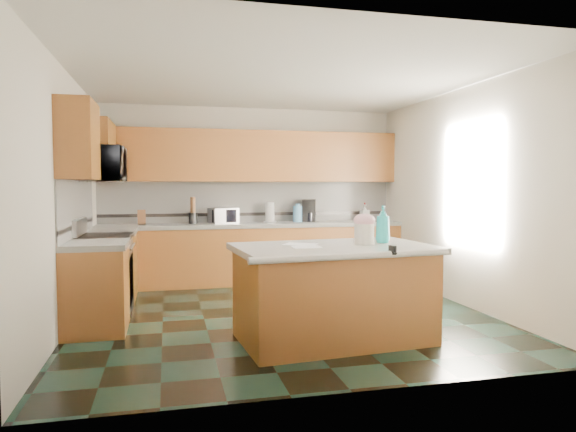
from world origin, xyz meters
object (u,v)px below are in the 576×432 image
object	(u,v)px
toaster_oven	(223,216)
coffee_maker	(309,211)
knife_block	(142,217)
treat_jar	(364,234)
soap_bottle_island	(383,224)
island_base	(333,296)
island_top	(334,248)

from	to	relation	value
toaster_oven	coffee_maker	bearing A→B (deg)	-17.39
knife_block	toaster_oven	size ratio (longest dim) A/B	0.52
treat_jar	coffee_maker	distance (m)	3.15
treat_jar	knife_block	world-z (taller)	knife_block
knife_block	toaster_oven	bearing A→B (deg)	-3.78
soap_bottle_island	island_base	bearing A→B (deg)	-146.69
treat_jar	toaster_oven	bearing A→B (deg)	106.38
island_top	toaster_oven	bearing A→B (deg)	97.86
knife_block	soap_bottle_island	bearing A→B (deg)	-54.60
soap_bottle_island	toaster_oven	xyz separation A→B (m)	(-1.27, 3.02, -0.07)
toaster_oven	coffee_maker	size ratio (longest dim) A/B	1.14
toaster_oven	coffee_maker	distance (m)	1.36
island_top	treat_jar	world-z (taller)	treat_jar
island_top	island_base	bearing A→B (deg)	0.00
treat_jar	knife_block	bearing A→B (deg)	123.62
island_base	treat_jar	world-z (taller)	treat_jar
island_base	soap_bottle_island	size ratio (longest dim) A/B	4.73
toaster_oven	coffee_maker	world-z (taller)	coffee_maker
treat_jar	soap_bottle_island	bearing A→B (deg)	17.17
soap_bottle_island	knife_block	bearing A→B (deg)	152.35
soap_bottle_island	knife_block	world-z (taller)	soap_bottle_island
island_base	island_top	xyz separation A→B (m)	(0.00, 0.00, 0.46)
island_top	treat_jar	bearing A→B (deg)	-2.02
island_base	treat_jar	xyz separation A→B (m)	(0.32, 0.02, 0.59)
toaster_oven	coffee_maker	xyz separation A→B (m)	(1.36, 0.03, 0.06)
island_base	toaster_oven	world-z (taller)	toaster_oven
treat_jar	knife_block	xyz separation A→B (m)	(-2.23, 3.10, 0.00)
island_base	coffee_maker	world-z (taller)	coffee_maker
island_top	knife_block	size ratio (longest dim) A/B	8.92
toaster_oven	island_base	bearing A→B (deg)	-95.66
knife_block	toaster_oven	world-z (taller)	toaster_oven
island_base	treat_jar	bearing A→B (deg)	-2.02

